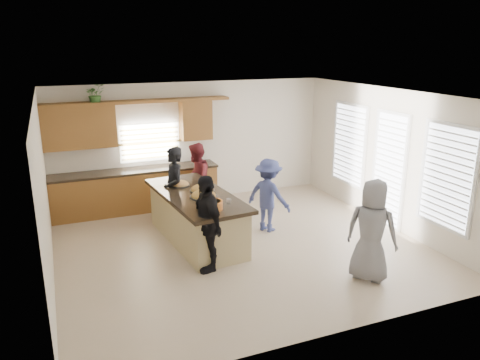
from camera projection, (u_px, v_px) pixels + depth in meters
name	position (u px, v px, depth m)	size (l,w,h in m)	color
floor	(240.00, 246.00, 8.74)	(6.50, 6.50, 0.00)	#C6AE93
room_shell	(240.00, 147.00, 8.20)	(6.52, 6.02, 2.81)	silver
back_cabinetry	(133.00, 171.00, 10.38)	(4.08, 0.66, 2.46)	brown
right_wall_glazing	(391.00, 162.00, 9.40)	(0.06, 4.00, 2.25)	white
island	(197.00, 218.00, 8.86)	(1.41, 2.80, 0.95)	tan
platter_front	(204.00, 196.00, 8.49)	(0.50, 0.50, 0.20)	black
platter_mid	(202.00, 190.00, 8.85)	(0.47, 0.47, 0.19)	black
platter_back	(180.00, 184.00, 9.18)	(0.38, 0.38, 0.15)	black
salad_bowl	(212.00, 205.00, 7.86)	(0.36, 0.36, 0.15)	orange
clear_cup	(229.00, 201.00, 8.16)	(0.09, 0.09, 0.09)	white
plate_stack	(178.00, 183.00, 9.30)	(0.19, 0.19, 0.06)	#C290D2
flower_vase	(174.00, 169.00, 9.55)	(0.14, 0.14, 0.45)	silver
potted_plant	(95.00, 94.00, 9.74)	(0.39, 0.34, 0.44)	#3C702D
woman_left_back	(174.00, 190.00, 9.22)	(0.63, 0.41, 1.72)	black
woman_left_mid	(196.00, 178.00, 10.26)	(0.76, 0.60, 1.57)	maroon
woman_left_front	(207.00, 223.00, 7.65)	(0.96, 0.40, 1.63)	black
woman_right_back	(268.00, 195.00, 9.28)	(0.96, 0.55, 1.48)	navy
woman_right_front	(372.00, 230.00, 7.32)	(0.81, 0.53, 1.66)	slate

